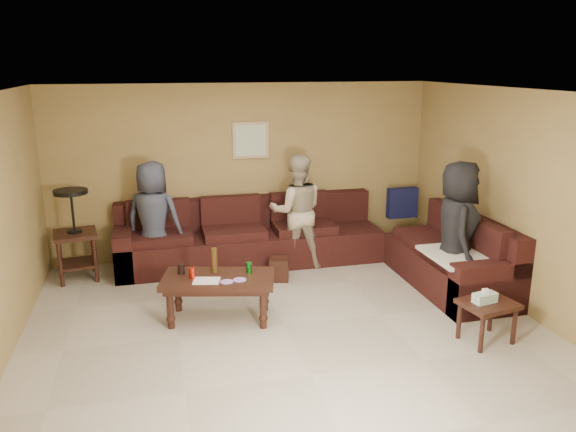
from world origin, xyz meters
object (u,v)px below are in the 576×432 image
Objects in this scene: waste_bin at (279,269)px; person_left at (154,219)px; person_middle at (297,211)px; side_table_right at (487,307)px; sectional_sofa at (316,248)px; person_right at (457,230)px; coffee_table at (218,283)px; end_table_left at (75,233)px.

person_left is (-1.56, 0.59, 0.63)m from waste_bin.
side_table_right is at bearing 124.84° from person_middle.
sectional_sofa is 7.79× the size of side_table_right.
person_right is (0.27, 1.14, 0.46)m from side_table_right.
person_middle is at bearing -160.69° from person_left.
coffee_table reaches higher than side_table_right.
side_table_right is 4.26m from person_left.
coffee_table is 0.84× the size of person_middle.
sectional_sofa is at bearing 115.27° from side_table_right.
side_table_right reaches higher than waste_bin.
sectional_sofa is 0.58m from person_middle.
sectional_sofa reaches higher than coffee_table.
person_left is 1.93m from person_middle.
coffee_table is 2.89m from person_right.
person_right is (3.51, -1.61, 0.06)m from person_left.
side_table_right is at bearing -52.14° from waste_bin.
person_middle is at bearing -3.76° from end_table_left.
sectional_sofa is at bearing 38.40° from coffee_table.
person_middle reaches higher than person_left.
waste_bin is 0.19× the size of person_middle.
side_table_right is (1.11, -2.35, 0.06)m from sectional_sofa.
person_left is at bearing 112.42° from coffee_table.
person_middle is 2.18m from person_right.
sectional_sofa is 15.60× the size of waste_bin.
sectional_sofa is 3.85× the size of end_table_left.
waste_bin is (0.91, 0.98, -0.28)m from coffee_table.
waste_bin is at bearing -14.72° from end_table_left.
end_table_left is 2.02× the size of side_table_right.
sectional_sofa is at bearing -168.07° from person_left.
end_table_left is (-1.66, 1.66, 0.20)m from coffee_table.
person_middle is (0.36, 0.48, 0.64)m from waste_bin.
end_table_left is 2.70m from waste_bin.
side_table_right is 2.74m from waste_bin.
person_right is at bearing 76.57° from side_table_right.
coffee_table is (-1.48, -1.17, 0.10)m from sectional_sofa.
person_left reaches higher than sectional_sofa.
person_right is (2.86, -0.03, 0.41)m from coffee_table.
person_middle is at bearing 125.09° from sectional_sofa.
person_right is at bearing 145.06° from person_middle.
waste_bin is (-1.67, 2.15, -0.23)m from side_table_right.
waste_bin is at bearing 127.86° from side_table_right.
end_table_left is (-3.14, 0.48, 0.31)m from sectional_sofa.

